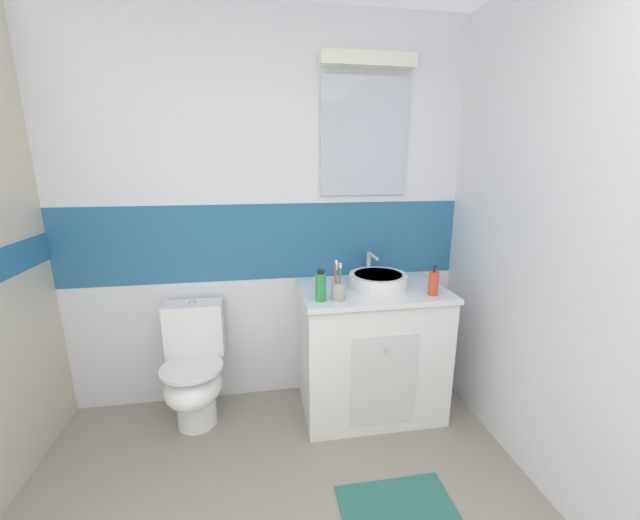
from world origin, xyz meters
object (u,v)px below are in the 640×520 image
toothbrush_cup (338,290)px  sink_basin (378,279)px  soap_dispenser (433,283)px  mouthwash_bottle (321,286)px  toilet (194,370)px

toothbrush_cup → sink_basin: bearing=32.9°
sink_basin → toothbrush_cup: toothbrush_cup is taller
soap_dispenser → mouthwash_bottle: same height
sink_basin → toilet: (-1.16, 0.03, -0.54)m
sink_basin → soap_dispenser: (0.27, -0.20, 0.03)m
toilet → mouthwash_bottle: (0.76, -0.22, 0.58)m
toothbrush_cup → soap_dispenser: 0.57m
soap_dispenser → mouthwash_bottle: size_ratio=1.00×
soap_dispenser → mouthwash_bottle: (-0.67, 0.01, 0.01)m
toothbrush_cup → toilet: bearing=165.5°
sink_basin → mouthwash_bottle: (-0.40, -0.19, 0.04)m
sink_basin → soap_dispenser: bearing=-37.0°
sink_basin → soap_dispenser: 0.34m
sink_basin → soap_dispenser: size_ratio=2.27×
sink_basin → toilet: 1.28m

